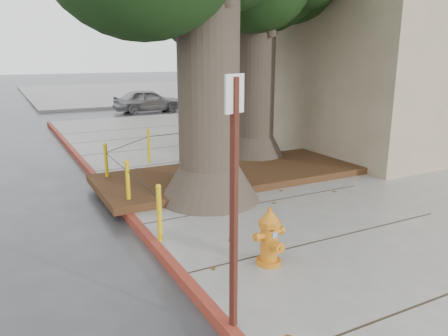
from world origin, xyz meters
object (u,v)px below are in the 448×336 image
Objects in this scene: fire_hydrant at (269,237)px; signpost at (234,192)px; car_red at (224,97)px; car_silver at (148,100)px.

signpost reaches higher than fire_hydrant.
car_red is at bearing 40.80° from signpost.
fire_hydrant is 0.31× the size of signpost.
car_silver is 4.81m from car_red.
fire_hydrant is at bearing 20.17° from signpost.
signpost is 19.90m from car_silver.
car_silver is (4.14, 18.13, 0.06)m from fire_hydrant.
signpost is 0.74× the size of car_silver.
car_silver is at bearing 89.72° from car_red.
car_red is (4.79, 0.38, -0.05)m from car_silver.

